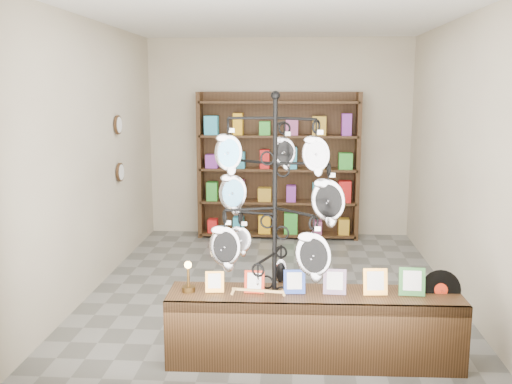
# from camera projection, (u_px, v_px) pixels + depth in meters

# --- Properties ---
(ground) EXTENTS (5.00, 5.00, 0.00)m
(ground) POSITION_uv_depth(u_px,v_px,m) (272.00, 287.00, 6.55)
(ground) COLOR slate
(ground) RESTS_ON ground
(room_envelope) EXTENTS (5.00, 5.00, 5.00)m
(room_envelope) POSITION_uv_depth(u_px,v_px,m) (272.00, 126.00, 6.21)
(room_envelope) COLOR beige
(room_envelope) RESTS_ON ground
(display_tree) EXTENTS (1.16, 1.11, 2.23)m
(display_tree) POSITION_uv_depth(u_px,v_px,m) (275.00, 209.00, 4.62)
(display_tree) COLOR black
(display_tree) RESTS_ON ground
(front_shelf) EXTENTS (2.42, 0.55, 0.85)m
(front_shelf) POSITION_uv_depth(u_px,v_px,m) (314.00, 327.00, 4.73)
(front_shelf) COLOR black
(front_shelf) RESTS_ON ground
(back_shelving) EXTENTS (2.42, 0.36, 2.20)m
(back_shelving) POSITION_uv_depth(u_px,v_px,m) (278.00, 170.00, 8.61)
(back_shelving) COLOR black
(back_shelving) RESTS_ON ground
(wall_clocks) EXTENTS (0.03, 0.24, 0.84)m
(wall_clocks) POSITION_uv_depth(u_px,v_px,m) (119.00, 149.00, 7.19)
(wall_clocks) COLOR black
(wall_clocks) RESTS_ON ground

